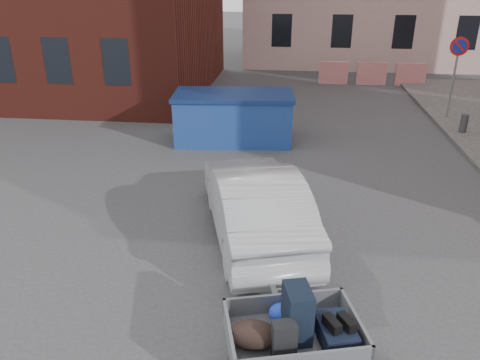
# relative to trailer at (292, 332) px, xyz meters

# --- Properties ---
(ground) EXTENTS (120.00, 120.00, 0.00)m
(ground) POSITION_rel_trailer_xyz_m (-0.87, 2.28, -0.61)
(ground) COLOR #38383A
(ground) RESTS_ON ground
(no_parking_sign) EXTENTS (0.60, 0.09, 2.65)m
(no_parking_sign) POSITION_rel_trailer_xyz_m (5.13, 11.77, 1.41)
(no_parking_sign) COLOR gray
(no_parking_sign) RESTS_ON sidewalk
(barriers) EXTENTS (4.70, 0.18, 1.00)m
(barriers) POSITION_rel_trailer_xyz_m (3.33, 17.28, -0.11)
(barriers) COLOR red
(barriers) RESTS_ON ground
(trailer) EXTENTS (1.83, 1.96, 1.20)m
(trailer) POSITION_rel_trailer_xyz_m (0.00, 0.00, 0.00)
(trailer) COLOR black
(trailer) RESTS_ON ground
(dumpster) EXTENTS (3.59, 2.06, 1.45)m
(dumpster) POSITION_rel_trailer_xyz_m (-1.85, 8.78, 0.12)
(dumpster) COLOR navy
(dumpster) RESTS_ON ground
(silver_car) EXTENTS (2.62, 4.53, 1.41)m
(silver_car) POSITION_rel_trailer_xyz_m (-0.75, 3.28, 0.10)
(silver_car) COLOR #A2A5A9
(silver_car) RESTS_ON ground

